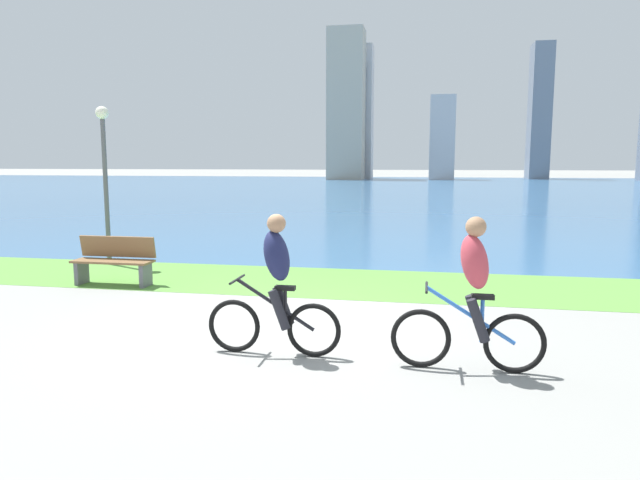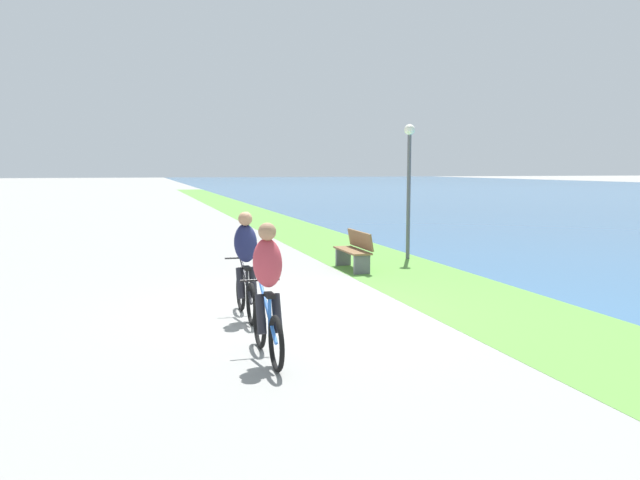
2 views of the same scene
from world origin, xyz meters
TOP-DOWN VIEW (x-y plane):
  - ground_plane at (0.00, 0.00)m, footprint 300.00×300.00m
  - grass_strip_bayside at (0.00, 3.10)m, footprint 120.00×2.75m
  - bay_water_surface at (0.00, 41.05)m, footprint 300.00×73.17m
  - cyclist_lead at (0.31, -1.11)m, footprint 1.63×0.52m
  - cyclist_trailing at (2.54, -1.22)m, footprint 1.67×0.52m
  - bench_near_path at (-3.67, 2.14)m, footprint 1.50×0.47m
  - lamppost_tall at (-4.92, 4.06)m, footprint 0.28×0.28m
  - city_skyline_far_shore at (3.66, 68.03)m, footprint 40.69×10.81m

SIDE VIEW (x-z plane):
  - ground_plane at x=0.00m, z-range 0.00..0.00m
  - bay_water_surface at x=0.00m, z-range 0.00..0.00m
  - grass_strip_bayside at x=0.00m, z-range 0.00..0.01m
  - bench_near_path at x=-3.67m, z-range 0.00..0.90m
  - cyclist_lead at x=0.31m, z-range -0.01..1.68m
  - cyclist_trailing at x=2.54m, z-range -0.01..1.70m
  - lamppost_tall at x=-4.92m, z-range 0.57..4.05m
  - city_skyline_far_shore at x=3.66m, z-range -3.95..21.66m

